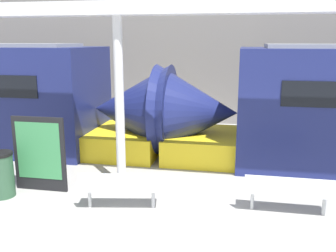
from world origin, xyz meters
TOP-DOWN VIEW (x-y plane):
  - ground_plane at (0.00, 0.00)m, footprint 60.00×60.00m
  - station_wall at (0.00, 9.76)m, footprint 56.00×0.20m
  - bench_near at (-1.05, 1.35)m, footprint 1.65×0.72m
  - bench_far at (2.19, 1.77)m, footprint 1.69×0.45m
  - trash_bin at (-3.76, 1.45)m, footprint 0.55×0.55m
  - poster_board at (-3.10, 1.93)m, footprint 1.22×0.07m
  - support_column_near at (-1.41, 2.50)m, footprint 0.21×0.21m
  - canopy_beam at (-1.41, 2.50)m, footprint 28.00×0.60m

SIDE VIEW (x-z plane):
  - ground_plane at x=0.00m, z-range 0.00..0.00m
  - bench_near at x=-1.05m, z-range 0.09..0.87m
  - bench_far at x=2.19m, z-range 0.09..0.87m
  - trash_bin at x=-3.76m, z-range 0.00..0.98m
  - poster_board at x=-3.10m, z-range 0.01..1.69m
  - support_column_near at x=-1.41m, z-range 0.00..3.80m
  - station_wall at x=0.00m, z-range 0.00..5.00m
  - canopy_beam at x=-1.41m, z-range 3.80..4.08m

